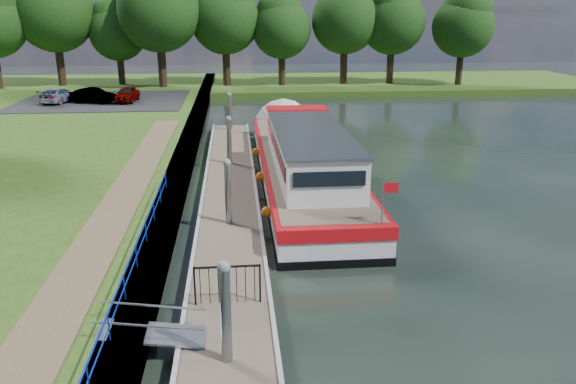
{
  "coord_description": "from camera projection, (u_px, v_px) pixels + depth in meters",
  "views": [
    {
      "loc": [
        0.34,
        -11.88,
        8.2
      ],
      "look_at": [
        2.34,
        9.05,
        1.4
      ],
      "focal_mm": 35.0,
      "sensor_mm": 36.0,
      "label": 1
    }
  ],
  "objects": [
    {
      "name": "gate_panel",
      "position": [
        227.0,
        279.0,
        15.48
      ],
      "size": [
        1.85,
        0.05,
        1.15
      ],
      "color": "black",
      "rests_on": "ground"
    },
    {
      "name": "barge",
      "position": [
        301.0,
        159.0,
        28.24
      ],
      "size": [
        4.36,
        21.15,
        4.78
      ],
      "color": "black",
      "rests_on": "ground"
    },
    {
      "name": "carpark",
      "position": [
        103.0,
        101.0,
        48.5
      ],
      "size": [
        14.0,
        12.0,
        0.06
      ],
      "primitive_type": "cube",
      "color": "black",
      "rests_on": "riverbank"
    },
    {
      "name": "pontoon",
      "position": [
        230.0,
        192.0,
        26.0
      ],
      "size": [
        2.5,
        30.0,
        0.56
      ],
      "color": "brown",
      "rests_on": "ground"
    },
    {
      "name": "horizon_trees",
      "position": [
        213.0,
        14.0,
        57.27
      ],
      "size": [
        54.38,
        10.03,
        12.87
      ],
      "color": "#332316",
      "rests_on": "ground"
    },
    {
      "name": "mooring_piles",
      "position": [
        229.0,
        170.0,
        25.67
      ],
      "size": [
        0.3,
        27.3,
        3.55
      ],
      "color": "gray",
      "rests_on": "ground"
    },
    {
      "name": "blue_fence",
      "position": [
        130.0,
        265.0,
        15.94
      ],
      "size": [
        0.04,
        18.04,
        0.72
      ],
      "color": "#0C2DBF",
      "rests_on": "riverbank"
    },
    {
      "name": "car_c",
      "position": [
        59.0,
        95.0,
        47.24
      ],
      "size": [
        2.73,
        4.51,
        1.22
      ],
      "primitive_type": "imported",
      "rotation": [
        0.0,
        0.0,
        2.88
      ],
      "color": "#999999",
      "rests_on": "carpark"
    },
    {
      "name": "car_a",
      "position": [
        127.0,
        94.0,
        47.54
      ],
      "size": [
        1.81,
        3.82,
        1.26
      ],
      "primitive_type": "imported",
      "rotation": [
        0.0,
        0.0,
        -0.09
      ],
      "color": "#999999",
      "rests_on": "carpark"
    },
    {
      "name": "gangway",
      "position": [
        152.0,
        333.0,
        13.86
      ],
      "size": [
        2.58,
        1.0,
        0.92
      ],
      "color": "#A5A8AD",
      "rests_on": "ground"
    },
    {
      "name": "car_b",
      "position": [
        93.0,
        95.0,
        46.89
      ],
      "size": [
        4.04,
        2.57,
        1.26
      ],
      "primitive_type": "imported",
      "rotation": [
        0.0,
        0.0,
        1.22
      ],
      "color": "#999999",
      "rests_on": "carpark"
    },
    {
      "name": "footpath",
      "position": [
        109.0,
        221.0,
        20.68
      ],
      "size": [
        1.6,
        40.0,
        0.05
      ],
      "primitive_type": "cube",
      "color": "brown",
      "rests_on": "riverbank"
    },
    {
      "name": "ground",
      "position": [
        228.0,
        362.0,
        13.75
      ],
      "size": [
        160.0,
        160.0,
        0.0
      ],
      "primitive_type": "plane",
      "color": "black",
      "rests_on": "ground"
    },
    {
      "name": "far_bank",
      "position": [
        336.0,
        84.0,
        63.99
      ],
      "size": [
        60.0,
        18.0,
        0.6
      ],
      "primitive_type": "cube",
      "color": "#2D4D16",
      "rests_on": "ground"
    },
    {
      "name": "bank_edge",
      "position": [
        178.0,
        177.0,
        27.61
      ],
      "size": [
        1.1,
        90.0,
        0.78
      ],
      "primitive_type": "cube",
      "color": "#473D2D",
      "rests_on": "ground"
    }
  ]
}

